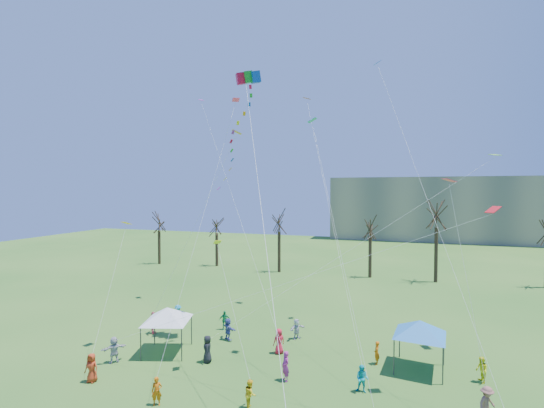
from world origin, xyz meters
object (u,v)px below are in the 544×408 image
(big_box_kite, at_px, (240,139))
(canopy_tent_blue, at_px, (420,328))
(canopy_tent_white, at_px, (167,314))
(distant_building, at_px, (461,209))

(big_box_kite, bearing_deg, canopy_tent_blue, -0.08)
(canopy_tent_white, bearing_deg, distant_building, 67.68)
(canopy_tent_white, bearing_deg, big_box_kite, 30.62)
(distant_building, distance_m, canopy_tent_blue, 74.04)
(big_box_kite, distance_m, canopy_tent_blue, 18.14)
(distant_building, distance_m, canopy_tent_white, 81.58)
(big_box_kite, distance_m, canopy_tent_white, 13.94)
(big_box_kite, relative_size, canopy_tent_blue, 5.67)
(canopy_tent_blue, bearing_deg, distant_building, 79.43)
(big_box_kite, relative_size, canopy_tent_white, 5.85)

